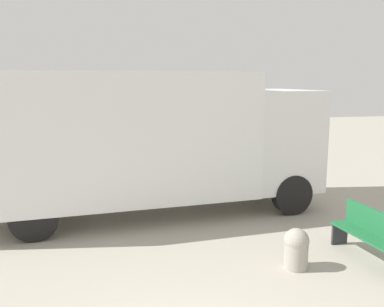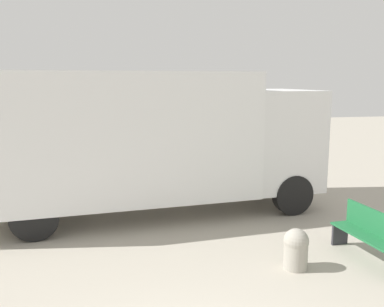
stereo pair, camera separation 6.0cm
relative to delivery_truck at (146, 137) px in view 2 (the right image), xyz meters
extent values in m
cube|color=white|center=(-0.74, -0.07, 0.07)|extent=(6.65, 3.08, 2.92)
cube|color=silver|center=(3.34, 0.30, -0.15)|extent=(1.96, 2.56, 2.48)
cylinder|color=black|center=(3.24, 1.39, -1.39)|extent=(1.00, 0.37, 0.98)
cylinder|color=black|center=(3.44, -0.80, -1.39)|extent=(1.00, 0.37, 0.98)
cylinder|color=black|center=(-2.61, 0.87, -1.39)|extent=(1.00, 0.37, 0.98)
cylinder|color=black|center=(-2.41, -1.32, -1.39)|extent=(1.00, 0.37, 0.98)
cube|color=#1E6638|center=(3.59, -3.63, -1.43)|extent=(0.53, 1.81, 0.04)
cube|color=#1E6638|center=(3.77, -3.62, -1.21)|extent=(0.17, 1.79, 0.48)
cube|color=#2D2D33|center=(3.53, -2.79, -1.66)|extent=(0.34, 0.08, 0.43)
cylinder|color=#9E998C|center=(2.19, -3.63, -1.63)|extent=(0.41, 0.41, 0.50)
sphere|color=#9E998C|center=(2.19, -3.63, -1.38)|extent=(0.43, 0.43, 0.43)
camera|label=1|loc=(-1.04, -10.07, 1.35)|focal=40.00mm
camera|label=2|loc=(-0.98, -10.08, 1.35)|focal=40.00mm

